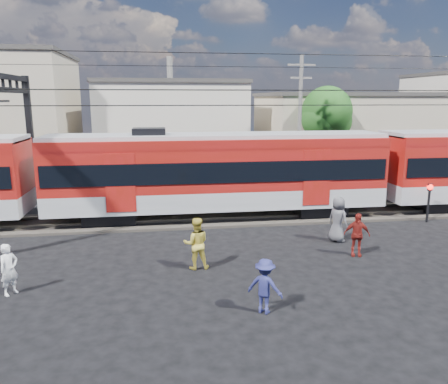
{
  "coord_description": "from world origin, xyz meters",
  "views": [
    {
      "loc": [
        -2.99,
        -12.65,
        5.81
      ],
      "look_at": [
        -0.42,
        5.0,
        1.98
      ],
      "focal_mm": 35.0,
      "sensor_mm": 36.0,
      "label": 1
    }
  ],
  "objects": [
    {
      "name": "utility_pole_mid",
      "position": [
        6.0,
        15.0,
        4.53
      ],
      "size": [
        1.8,
        0.24,
        8.5
      ],
      "color": "slate",
      "rests_on": "ground"
    },
    {
      "name": "pedestrian_a",
      "position": [
        -7.61,
        0.46,
        0.79
      ],
      "size": [
        0.66,
        0.69,
        1.59
      ],
      "primitive_type": "imported",
      "rotation": [
        0.0,
        0.0,
        0.89
      ],
      "color": "white",
      "rests_on": "ground"
    },
    {
      "name": "pedestrian_e",
      "position": [
        4.15,
        3.8,
        0.94
      ],
      "size": [
        0.98,
        1.09,
        1.88
      ],
      "primitive_type": "imported",
      "rotation": [
        0.0,
        0.0,
        2.1
      ],
      "color": "#504F55",
      "rests_on": "ground"
    },
    {
      "name": "crossing_signal",
      "position": [
        9.55,
        5.92,
        1.31
      ],
      "size": [
        0.27,
        0.27,
        1.89
      ],
      "color": "black",
      "rests_on": "ground"
    },
    {
      "name": "tree_near",
      "position": [
        9.19,
        18.09,
        4.66
      ],
      "size": [
        3.82,
        3.64,
        6.72
      ],
      "color": "#382619",
      "rests_on": "ground"
    },
    {
      "name": "pedestrian_c",
      "position": [
        -0.27,
        -1.78,
        0.78
      ],
      "size": [
        1.16,
        1.04,
        1.55
      ],
      "primitive_type": "imported",
      "rotation": [
        0.0,
        0.0,
        2.55
      ],
      "color": "navy",
      "rests_on": "ground"
    },
    {
      "name": "ground",
      "position": [
        0.0,
        0.0,
        0.0
      ],
      "size": [
        120.0,
        120.0,
        0.0
      ],
      "primitive_type": "plane",
      "color": "black",
      "rests_on": "ground"
    },
    {
      "name": "rail_near",
      "position": [
        0.0,
        7.25,
        0.18
      ],
      "size": [
        70.0,
        0.12,
        0.12
      ],
      "primitive_type": "cube",
      "color": "#59544C",
      "rests_on": "track_bed"
    },
    {
      "name": "rail_far",
      "position": [
        0.0,
        8.75,
        0.18
      ],
      "size": [
        70.0,
        0.12,
        0.12
      ],
      "primitive_type": "cube",
      "color": "#59544C",
      "rests_on": "track_bed"
    },
    {
      "name": "track_bed",
      "position": [
        0.0,
        8.0,
        0.06
      ],
      "size": [
        70.0,
        3.4,
        0.12
      ],
      "primitive_type": "cube",
      "color": "#2D2823",
      "rests_on": "ground"
    },
    {
      "name": "building_mideast",
      "position": [
        14.0,
        24.0,
        3.16
      ],
      "size": [
        16.32,
        10.2,
        6.3
      ],
      "color": "#B9A88D",
      "rests_on": "ground"
    },
    {
      "name": "building_midwest",
      "position": [
        -2.0,
        27.0,
        3.66
      ],
      "size": [
        12.24,
        12.24,
        7.3
      ],
      "color": "beige",
      "rests_on": "ground"
    },
    {
      "name": "commuter_train",
      "position": [
        -0.09,
        8.0,
        2.4
      ],
      "size": [
        50.3,
        3.08,
        4.17
      ],
      "color": "black",
      "rests_on": "ground"
    },
    {
      "name": "pedestrian_b",
      "position": [
        -1.87,
        1.69,
        0.91
      ],
      "size": [
        0.89,
        0.7,
        1.83
      ],
      "primitive_type": "imported",
      "rotation": [
        0.0,
        0.0,
        3.14
      ],
      "color": "gold",
      "rests_on": "ground"
    },
    {
      "name": "catenary",
      "position": [
        -8.65,
        8.0,
        5.14
      ],
      "size": [
        70.0,
        9.3,
        7.52
      ],
      "color": "black",
      "rests_on": "ground"
    },
    {
      "name": "pedestrian_d",
      "position": [
        4.18,
        2.09,
        0.82
      ],
      "size": [
        1.04,
        0.63,
        1.65
      ],
      "primitive_type": "imported",
      "rotation": [
        0.0,
        0.0,
        -0.25
      ],
      "color": "maroon",
      "rests_on": "ground"
    }
  ]
}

